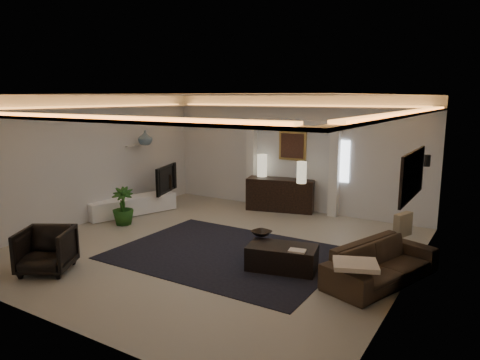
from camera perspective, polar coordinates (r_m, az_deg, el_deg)
The scene contains 33 objects.
floor at distance 8.68m, azimuth -3.23°, elevation -8.64°, with size 7.00×7.00×0.00m, color gray.
ceiling at distance 8.19m, azimuth -3.45°, elevation 10.88°, with size 7.00×7.00×0.00m, color white.
wall_back at distance 11.33m, azimuth 6.84°, elevation 3.42°, with size 7.00×7.00×0.00m, color silver.
wall_front at distance 5.86m, azimuth -23.33°, elevation -4.25°, with size 7.00×7.00×0.00m, color silver.
wall_left at distance 10.69m, azimuth -18.95°, elevation 2.47°, with size 7.00×7.00×0.00m, color silver.
wall_right at distance 6.97m, azimuth 21.03°, elevation -1.81°, with size 7.00×7.00×0.00m, color silver.
cove_soffit at distance 8.20m, azimuth -3.43°, elevation 8.92°, with size 7.00×7.00×0.04m, color silver.
daylight_slit at distance 10.84m, azimuth 13.28°, elevation 2.34°, with size 0.25×0.03×1.00m, color white.
area_rug at distance 8.31m, azimuth -1.73°, elevation -9.48°, with size 4.00×3.00×0.01m, color black.
pilaster_left at distance 11.81m, azimuth 1.52°, elevation 2.08°, with size 0.22×0.20×2.20m, color silver.
pilaster_right at distance 10.86m, azimuth 12.09°, elevation 1.08°, with size 0.22×0.20×2.20m, color silver.
alcove_header at distance 11.17m, azimuth 6.71°, elevation 7.44°, with size 2.52×0.20×0.12m, color silver.
painting_frame at distance 11.28m, azimuth 6.80°, elevation 4.41°, with size 0.74×0.04×0.74m, color tan.
painting_canvas at distance 11.26m, azimuth 6.74°, elevation 4.40°, with size 0.62×0.02×0.62m, color #4C2D1E.
art_panel_frame at distance 7.22m, azimuth 21.37°, elevation 0.61°, with size 0.04×1.64×0.74m, color black.
art_panel_gold at distance 7.22m, azimuth 21.18°, elevation 0.63°, with size 0.02×1.50×0.62m, color tan.
wall_sconce at distance 9.09m, azimuth 22.99°, elevation 2.31°, with size 0.12×0.12×0.22m, color black.
wall_niche at distance 11.55m, azimuth -13.47°, elevation 4.34°, with size 0.10×0.55×0.04m, color silver.
console at distance 11.33m, azimuth 5.24°, elevation -1.95°, with size 1.70×0.53×0.85m, color black.
lamp_left at distance 11.49m, azimuth 2.87°, elevation 1.77°, with size 0.26×0.26×0.57m, color beige.
lamp_right at distance 10.68m, azimuth 7.95°, elevation 0.99°, with size 0.23×0.23×0.52m, color beige.
media_ledge at distance 11.27m, azimuth -13.78°, elevation -3.20°, with size 0.55×2.22×0.42m, color white.
tv at distance 11.57m, azimuth -10.03°, elevation 0.23°, with size 0.16×1.22×0.70m, color black.
figurine at distance 11.79m, azimuth -9.16°, elevation -0.34°, with size 0.15×0.15×0.42m, color black.
ginger_jar at distance 11.40m, azimuth -12.15°, elevation 5.34°, with size 0.35×0.35×0.37m, color slate.
plant at distance 10.37m, azimuth -14.88°, elevation -3.29°, with size 0.48×0.48×0.86m, color #1D4915.
sofa at distance 7.40m, azimuth 17.79°, elevation -10.15°, with size 0.81×2.08×0.61m, color black.
throw_blanket at distance 6.53m, azimuth 14.67°, elevation -10.50°, with size 0.61×0.50×0.07m, color white.
throw_pillow at distance 8.71m, azimuth 20.27°, elevation -5.44°, with size 0.13×0.44×0.44m, color gray.
coffee_table at distance 7.57m, azimuth 5.45°, elevation -9.97°, with size 1.14×0.62×0.43m, color black.
bowl at distance 8.00m, azimuth 2.77°, elevation -6.91°, with size 0.35×0.35×0.09m, color black.
magazine at distance 7.25m, azimuth 7.38°, elevation -9.12°, with size 0.27×0.19×0.03m, color beige.
armchair at distance 8.06m, azimuth -23.73°, elevation -8.32°, with size 0.79×0.82×0.74m, color black.
Camera 1 is at (4.69, -6.72, 2.88)m, focal length 33.08 mm.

